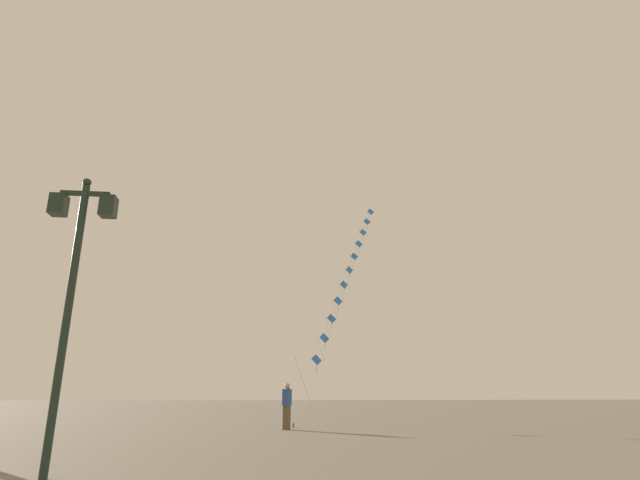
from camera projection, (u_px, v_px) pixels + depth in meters
name	position (u px, v px, depth m)	size (l,w,h in m)	color
ground_plane	(261.00, 426.00, 20.91)	(160.00, 160.00, 0.00)	#756B5B
twin_lantern_lamp_post	(75.00, 262.00, 9.09)	(1.18, 0.28, 5.28)	#1E2D23
kite_train	(346.00, 278.00, 28.51)	(6.17, 11.62, 13.94)	brown
kite_flyer	(287.00, 405.00, 19.16)	(0.41, 0.62, 1.71)	brown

